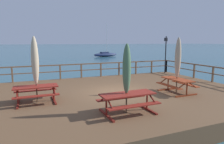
% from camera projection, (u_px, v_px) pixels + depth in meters
% --- Properties ---
extents(ground_plane, '(600.00, 600.00, 0.00)m').
position_uv_depth(ground_plane, '(117.00, 105.00, 10.96)').
color(ground_plane, '#2D5B6B').
extents(wooden_deck, '(14.49, 10.34, 0.73)m').
position_uv_depth(wooden_deck, '(117.00, 98.00, 10.90)').
color(wooden_deck, brown).
rests_on(wooden_deck, ground).
extents(railing_waterside_far, '(14.29, 0.10, 1.09)m').
position_uv_depth(railing_waterside_far, '(91.00, 68.00, 15.33)').
color(railing_waterside_far, brown).
rests_on(railing_waterside_far, wooden_deck).
extents(railing_side_right, '(0.10, 10.14, 1.09)m').
position_uv_depth(railing_side_right, '(213.00, 71.00, 13.40)').
color(railing_side_right, brown).
rests_on(railing_side_right, wooden_deck).
extents(picnic_table_front_right, '(1.90, 1.41, 0.78)m').
position_uv_depth(picnic_table_front_right, '(36.00, 91.00, 8.88)').
color(picnic_table_front_right, maroon).
rests_on(picnic_table_front_right, wooden_deck).
extents(picnic_table_back_left, '(2.16, 1.44, 0.78)m').
position_uv_depth(picnic_table_back_left, '(128.00, 98.00, 7.61)').
color(picnic_table_back_left, maroon).
rests_on(picnic_table_back_left, wooden_deck).
extents(picnic_table_front_left, '(1.42, 1.84, 0.78)m').
position_uv_depth(picnic_table_front_left, '(177.00, 83.00, 10.62)').
color(picnic_table_front_left, '#993819').
rests_on(picnic_table_front_left, wooden_deck).
extents(patio_umbrella_tall_mid_right, '(0.32, 0.32, 2.98)m').
position_uv_depth(patio_umbrella_tall_mid_right, '(35.00, 61.00, 8.75)').
color(patio_umbrella_tall_mid_right, '#4C3828').
rests_on(patio_umbrella_tall_mid_right, wooden_deck).
extents(patio_umbrella_short_back, '(0.32, 0.32, 2.67)m').
position_uv_depth(patio_umbrella_short_back, '(127.00, 69.00, 7.49)').
color(patio_umbrella_short_back, '#4C3828').
rests_on(patio_umbrella_short_back, wooden_deck).
extents(patio_umbrella_short_front, '(0.32, 0.32, 2.97)m').
position_uv_depth(patio_umbrella_short_front, '(178.00, 58.00, 10.48)').
color(patio_umbrella_short_front, '#4C3828').
rests_on(patio_umbrella_short_front, wooden_deck).
extents(lamp_post_hooked, '(0.50, 0.57, 3.20)m').
position_uv_depth(lamp_post_hooked, '(166.00, 49.00, 16.89)').
color(lamp_post_hooked, black).
rests_on(lamp_post_hooked, wooden_deck).
extents(sailboat_distant, '(6.16, 2.40, 7.72)m').
position_uv_depth(sailboat_distant, '(105.00, 54.00, 46.81)').
color(sailboat_distant, navy).
rests_on(sailboat_distant, ground).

